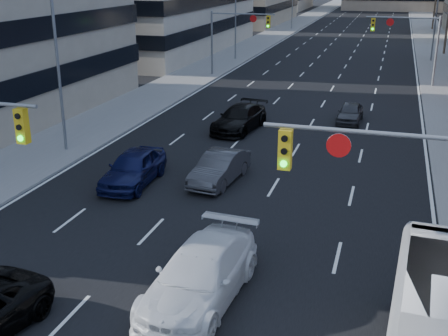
% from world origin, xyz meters
% --- Properties ---
extents(road_surface, '(18.00, 300.00, 0.02)m').
position_xyz_m(road_surface, '(0.00, 130.00, 0.01)').
color(road_surface, black).
rests_on(road_surface, ground).
extents(sidewalk_left, '(5.00, 300.00, 0.15)m').
position_xyz_m(sidewalk_left, '(-11.50, 130.00, 0.07)').
color(sidewalk_left, slate).
rests_on(sidewalk_left, ground).
extents(sidewalk_right, '(5.00, 300.00, 0.15)m').
position_xyz_m(sidewalk_right, '(11.50, 130.00, 0.07)').
color(sidewalk_right, slate).
rests_on(sidewalk_right, ground).
extents(signal_near_right, '(6.59, 0.33, 6.00)m').
position_xyz_m(signal_near_right, '(7.45, 8.00, 4.33)').
color(signal_near_right, slate).
rests_on(signal_near_right, ground).
extents(signal_far_left, '(6.09, 0.33, 6.00)m').
position_xyz_m(signal_far_left, '(-7.68, 45.00, 4.30)').
color(signal_far_left, slate).
rests_on(signal_far_left, ground).
extents(signal_far_right, '(6.09, 0.33, 6.00)m').
position_xyz_m(signal_far_right, '(7.68, 45.00, 4.30)').
color(signal_far_right, slate).
rests_on(signal_far_right, ground).
extents(streetlight_left_near, '(2.03, 0.22, 9.00)m').
position_xyz_m(streetlight_left_near, '(-10.34, 20.00, 5.05)').
color(streetlight_left_near, slate).
rests_on(streetlight_left_near, ground).
extents(streetlight_left_mid, '(2.03, 0.22, 9.00)m').
position_xyz_m(streetlight_left_mid, '(-10.34, 55.00, 5.05)').
color(streetlight_left_mid, slate).
rests_on(streetlight_left_mid, ground).
extents(streetlight_right_far, '(2.03, 0.22, 9.00)m').
position_xyz_m(streetlight_right_far, '(10.34, 60.00, 5.05)').
color(streetlight_right_far, slate).
rests_on(streetlight_right_far, ground).
extents(white_van, '(2.74, 5.99, 1.70)m').
position_xyz_m(white_van, '(1.60, 8.09, 0.85)').
color(white_van, silver).
rests_on(white_van, ground).
extents(sedan_blue, '(2.10, 4.88, 1.64)m').
position_xyz_m(sedan_blue, '(-4.68, 16.54, 0.82)').
color(sedan_blue, '#0E1239').
rests_on(sedan_blue, ground).
extents(sedan_grey_center, '(2.03, 4.59, 1.47)m').
position_xyz_m(sedan_grey_center, '(-0.84, 17.96, 0.73)').
color(sedan_grey_center, '#37373A').
rests_on(sedan_grey_center, ground).
extents(sedan_black_far, '(2.90, 5.61, 1.56)m').
position_xyz_m(sedan_black_far, '(-2.36, 27.08, 0.78)').
color(sedan_black_far, black).
rests_on(sedan_black_far, ground).
extents(sedan_grey_right, '(1.65, 3.85, 1.30)m').
position_xyz_m(sedan_grey_right, '(4.18, 31.16, 0.65)').
color(sedan_grey_right, '#343436').
rests_on(sedan_grey_right, ground).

